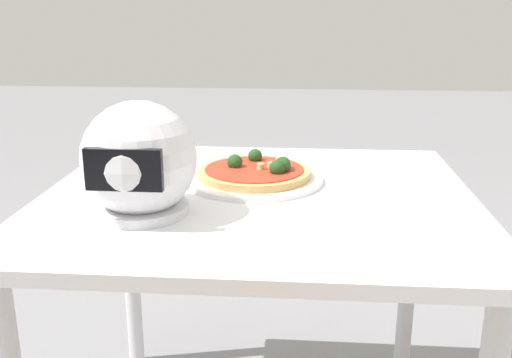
% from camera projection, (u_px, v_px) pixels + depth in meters
% --- Properties ---
extents(dining_table, '(0.99, 0.89, 0.74)m').
position_uv_depth(dining_table, '(258.00, 230.00, 1.38)').
color(dining_table, white).
rests_on(dining_table, ground).
extents(pizza_plate, '(0.34, 0.34, 0.01)m').
position_uv_depth(pizza_plate, '(254.00, 179.00, 1.44)').
color(pizza_plate, white).
rests_on(pizza_plate, dining_table).
extents(pizza, '(0.28, 0.28, 0.05)m').
position_uv_depth(pizza, '(256.00, 171.00, 1.44)').
color(pizza, tan).
rests_on(pizza, pizza_plate).
extents(motorcycle_helmet, '(0.24, 0.24, 0.24)m').
position_uv_depth(motorcycle_helmet, '(139.00, 161.00, 1.19)').
color(motorcycle_helmet, silver).
rests_on(motorcycle_helmet, dining_table).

